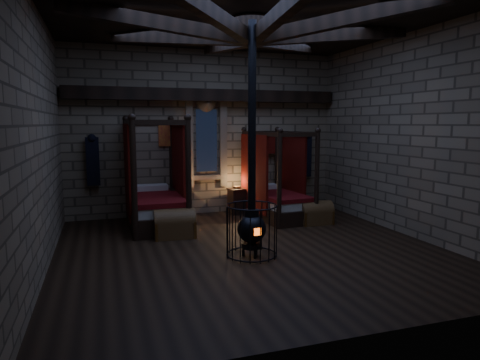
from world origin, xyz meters
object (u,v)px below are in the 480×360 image
object	(u,v)px
bed_right	(276,197)
stove	(252,224)
bed_left	(155,200)
trunk_left	(175,224)
trunk_right	(315,213)

from	to	relation	value
bed_right	stove	bearing A→B (deg)	-125.66
bed_left	trunk_left	size ratio (longest dim) A/B	2.81
stove	trunk_left	bearing A→B (deg)	117.83
trunk_right	stove	world-z (taller)	stove
bed_right	bed_left	bearing A→B (deg)	172.80
bed_right	trunk_right	distance (m)	1.14
trunk_left	trunk_right	world-z (taller)	trunk_left
trunk_left	stove	size ratio (longest dim) A/B	0.21
bed_left	bed_right	bearing A→B (deg)	-2.01
trunk_right	bed_left	bearing A→B (deg)	165.65
bed_right	trunk_right	world-z (taller)	bed_right
trunk_right	stove	size ratio (longest dim) A/B	0.19
bed_left	stove	world-z (taller)	stove
bed_right	trunk_left	size ratio (longest dim) A/B	2.50
trunk_right	trunk_left	bearing A→B (deg)	-175.35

